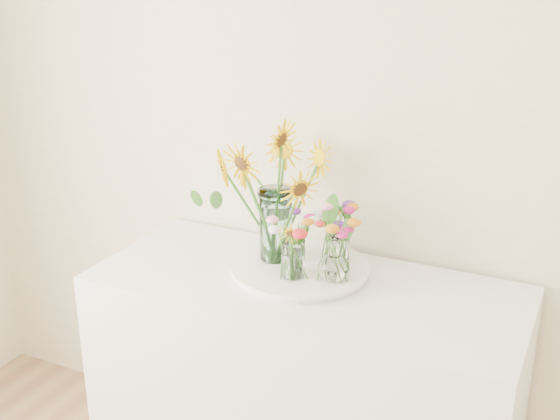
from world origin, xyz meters
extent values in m
cube|color=white|center=(-0.31, 1.93, 0.45)|extent=(1.40, 0.60, 0.90)
cylinder|color=white|center=(-0.35, 1.98, 0.91)|extent=(0.43, 0.43, 0.02)
cylinder|color=#B0E8DD|center=(-0.45, 2.00, 1.05)|extent=(0.13, 0.13, 0.25)
cylinder|color=white|center=(-0.34, 1.90, 0.99)|extent=(0.09, 0.09, 0.13)
cylinder|color=white|center=(-0.26, 2.08, 0.99)|extent=(0.08, 0.08, 0.13)
camera|label=1|loc=(0.51, 0.05, 1.90)|focal=45.00mm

